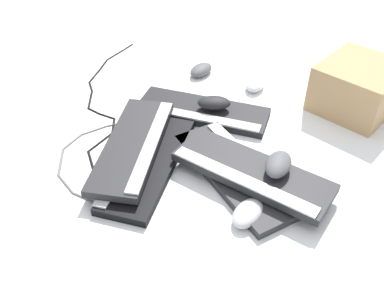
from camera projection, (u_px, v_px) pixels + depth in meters
ground_plane at (195, 150)px, 1.31m from camera, size 3.20×3.20×0.00m
keyboard_0 at (148, 163)px, 1.24m from camera, size 0.35×0.46×0.03m
keyboard_1 at (235, 172)px, 1.21m from camera, size 0.26×0.46×0.03m
keyboard_2 at (202, 111)px, 1.44m from camera, size 0.45×0.36×0.03m
keyboard_3 at (252, 172)px, 1.17m from camera, size 0.40×0.43×0.03m
keyboard_4 at (134, 145)px, 1.26m from camera, size 0.31×0.46×0.03m
mouse_0 at (248, 213)px, 1.08m from camera, size 0.13×0.12×0.04m
mouse_1 at (278, 164)px, 1.14m from camera, size 0.12×0.13×0.04m
mouse_2 at (214, 103)px, 1.42m from camera, size 0.12×0.09×0.04m
mouse_3 at (255, 84)px, 1.57m from camera, size 0.12×0.13×0.04m
mouse_4 at (201, 70)px, 1.65m from camera, size 0.13×0.12×0.04m
cable_0 at (99, 142)px, 1.33m from camera, size 0.37×0.41×0.01m
cable_1 at (103, 95)px, 1.54m from camera, size 0.23×0.80×0.01m
cardboard_box at (358, 87)px, 1.44m from camera, size 0.35×0.34×0.16m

